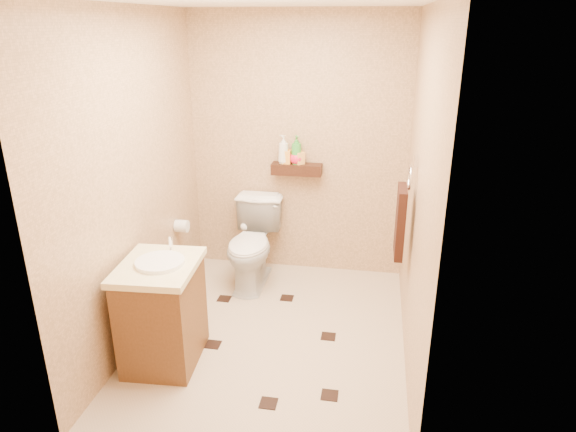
# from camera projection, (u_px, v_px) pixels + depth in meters

# --- Properties ---
(ground) EXTENTS (2.50, 2.50, 0.00)m
(ground) POSITION_uv_depth(u_px,v_px,m) (272.00, 336.00, 3.97)
(ground) COLOR #C3A98F
(ground) RESTS_ON ground
(wall_back) EXTENTS (2.00, 0.04, 2.40)m
(wall_back) POSITION_uv_depth(u_px,v_px,m) (298.00, 148.00, 4.70)
(wall_back) COLOR tan
(wall_back) RESTS_ON ground
(wall_front) EXTENTS (2.00, 0.04, 2.40)m
(wall_front) POSITION_uv_depth(u_px,v_px,m) (216.00, 269.00, 2.40)
(wall_front) COLOR tan
(wall_front) RESTS_ON ground
(wall_left) EXTENTS (0.04, 2.50, 2.40)m
(wall_left) POSITION_uv_depth(u_px,v_px,m) (135.00, 182.00, 3.71)
(wall_left) COLOR tan
(wall_left) RESTS_ON ground
(wall_right) EXTENTS (0.04, 2.50, 2.40)m
(wall_right) POSITION_uv_depth(u_px,v_px,m) (419.00, 197.00, 3.39)
(wall_right) COLOR tan
(wall_right) RESTS_ON ground
(ceiling) EXTENTS (2.00, 2.50, 0.02)m
(ceiling) POSITION_uv_depth(u_px,v_px,m) (268.00, 1.00, 3.12)
(ceiling) COLOR white
(ceiling) RESTS_ON wall_back
(wall_shelf) EXTENTS (0.46, 0.14, 0.10)m
(wall_shelf) POSITION_uv_depth(u_px,v_px,m) (297.00, 169.00, 4.69)
(wall_shelf) COLOR #3D1D10
(wall_shelf) RESTS_ON wall_back
(floor_accents) EXTENTS (1.14, 1.44, 0.01)m
(floor_accents) POSITION_uv_depth(u_px,v_px,m) (273.00, 341.00, 3.91)
(floor_accents) COLOR black
(floor_accents) RESTS_ON ground
(toilet) EXTENTS (0.44, 0.76, 0.78)m
(toilet) POSITION_uv_depth(u_px,v_px,m) (252.00, 244.00, 4.66)
(toilet) COLOR white
(toilet) RESTS_ON ground
(vanity) EXTENTS (0.55, 0.65, 0.88)m
(vanity) POSITION_uv_depth(u_px,v_px,m) (162.00, 311.00, 3.58)
(vanity) COLOR brown
(vanity) RESTS_ON ground
(toilet_brush) EXTENTS (0.12, 0.12, 0.50)m
(toilet_brush) POSITION_uv_depth(u_px,v_px,m) (246.00, 254.00, 4.97)
(toilet_brush) COLOR #186055
(toilet_brush) RESTS_ON ground
(towel_ring) EXTENTS (0.12, 0.30, 0.76)m
(towel_ring) POSITION_uv_depth(u_px,v_px,m) (401.00, 219.00, 3.72)
(towel_ring) COLOR silver
(towel_ring) RESTS_ON wall_right
(toilet_paper) EXTENTS (0.12, 0.11, 0.12)m
(toilet_paper) POSITION_uv_depth(u_px,v_px,m) (182.00, 226.00, 4.51)
(toilet_paper) COLOR white
(toilet_paper) RESTS_ON wall_left
(bottle_a) EXTENTS (0.14, 0.14, 0.26)m
(bottle_a) POSITION_uv_depth(u_px,v_px,m) (284.00, 149.00, 4.65)
(bottle_a) COLOR silver
(bottle_a) RESTS_ON wall_shelf
(bottle_b) EXTENTS (0.09, 0.08, 0.18)m
(bottle_b) POSITION_uv_depth(u_px,v_px,m) (286.00, 154.00, 4.65)
(bottle_b) COLOR #FCA435
(bottle_b) RESTS_ON wall_shelf
(bottle_c) EXTENTS (0.17, 0.17, 0.16)m
(bottle_c) POSITION_uv_depth(u_px,v_px,m) (296.00, 156.00, 4.64)
(bottle_c) COLOR #F61D46
(bottle_c) RESTS_ON wall_shelf
(bottle_d) EXTENTS (0.14, 0.14, 0.26)m
(bottle_d) POSITION_uv_depth(u_px,v_px,m) (296.00, 150.00, 4.63)
(bottle_d) COLOR green
(bottle_d) RESTS_ON wall_shelf
(bottle_e) EXTENTS (0.11, 0.11, 0.17)m
(bottle_e) POSITION_uv_depth(u_px,v_px,m) (299.00, 155.00, 4.64)
(bottle_e) COLOR #FAB553
(bottle_e) RESTS_ON wall_shelf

